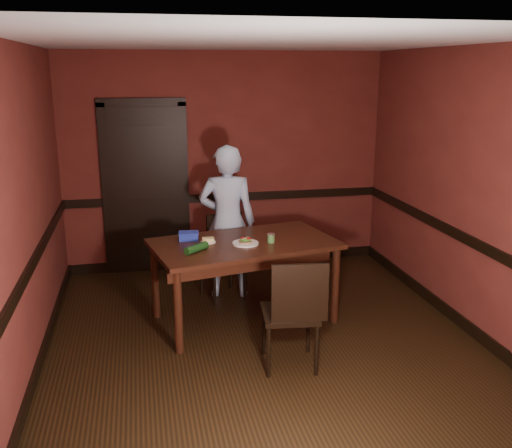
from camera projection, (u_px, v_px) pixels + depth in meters
name	position (u px, v px, depth m)	size (l,w,h in m)	color
floor	(263.00, 341.00, 5.38)	(4.00, 4.50, 0.01)	black
ceiling	(265.00, 41.00, 4.67)	(4.00, 4.50, 0.01)	silver
wall_back	(225.00, 162.00, 7.15)	(4.00, 0.02, 2.70)	maroon
wall_front	(359.00, 299.00, 2.90)	(4.00, 0.02, 2.70)	maroon
wall_left	(24.00, 213.00, 4.64)	(0.02, 4.50, 2.70)	maroon
wall_right	(469.00, 192.00, 5.42)	(0.02, 4.50, 2.70)	maroon
dado_back	(226.00, 197.00, 7.26)	(4.00, 0.03, 0.10)	black
dado_left	(32.00, 265.00, 4.76)	(0.03, 4.50, 0.10)	black
dado_right	(463.00, 237.00, 5.53)	(0.03, 4.50, 0.10)	black
baseboard_back	(227.00, 260.00, 7.48)	(4.00, 0.03, 0.12)	black
baseboard_left	(42.00, 355.00, 4.98)	(0.03, 4.50, 0.12)	black
baseboard_right	(455.00, 317.00, 5.76)	(0.03, 4.50, 0.12)	black
door	(146.00, 186.00, 7.00)	(1.05, 0.07, 2.20)	black
dining_table	(244.00, 281.00, 5.73)	(1.78, 1.00, 0.83)	black
chair_far	(223.00, 258.00, 6.31)	(0.43, 0.43, 0.92)	black
chair_near	(290.00, 311.00, 4.83)	(0.46, 0.46, 0.99)	black
person	(227.00, 222.00, 6.27)	(0.62, 0.41, 1.71)	#ADCAE7
sandwich_plate	(245.00, 242.00, 5.54)	(0.26, 0.26, 0.06)	white
sauce_jar	(271.00, 238.00, 5.59)	(0.08, 0.08, 0.09)	#569244
cheese_saucer	(208.00, 241.00, 5.60)	(0.15, 0.15, 0.05)	white
food_tub	(189.00, 236.00, 5.67)	(0.21, 0.16, 0.08)	#283FC0
wrapped_veg	(196.00, 248.00, 5.30)	(0.07, 0.07, 0.26)	#153E14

